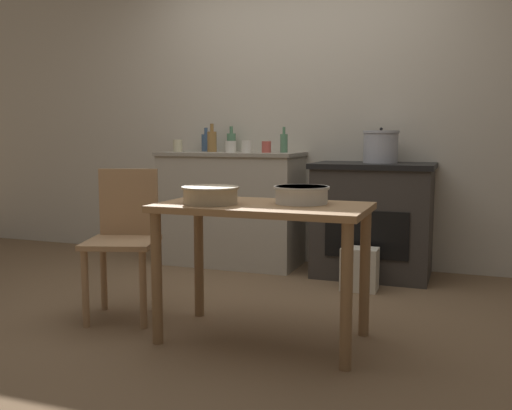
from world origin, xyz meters
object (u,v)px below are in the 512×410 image
Objects in this scene: flour_sack at (360,269)px; bottle_far_left at (206,142)px; bottle_left at (284,143)px; stock_pot at (381,147)px; cup_center_right at (266,147)px; bottle_center_left at (212,141)px; mixing_bowl_large at (210,194)px; stove at (373,219)px; cup_right at (178,146)px; work_table at (263,227)px; cup_center at (247,147)px; bottle_mid_left at (231,142)px; cup_mid_right at (231,147)px; chair at (124,236)px; mixing_bowl_small at (301,194)px.

bottle_far_left is (-1.49, 0.66, 0.87)m from flour_sack.
flour_sack is 1.45× the size of bottle_left.
stock_pot is 2.97× the size of cup_center_right.
stock_pot is 1.15× the size of bottle_center_left.
bottle_left reaches higher than mixing_bowl_large.
stove reaches higher than flour_sack.
bottle_far_left is at bearing 61.12° from cup_right.
cup_right reaches higher than work_table.
bottle_center_left reaches higher than mixing_bowl_large.
cup_center reaches higher than work_table.
bottle_far_left is 0.24m from bottle_mid_left.
stock_pot is 1.32× the size of bottle_far_left.
bottle_far_left is 0.68m from cup_center_right.
work_table is 1.72m from cup_mid_right.
flour_sack is 1.43m from cup_mid_right.
work_table is 1.72m from cup_center_right.
chair is at bearing -107.75° from bottle_left.
bottle_mid_left is at bearing 73.36° from chair.
mixing_bowl_large is 2.88× the size of cup_right.
bottle_far_left reaches higher than flour_sack.
mixing_bowl_small is at bearing -51.88° from bottle_center_left.
flour_sack is (-0.01, -0.46, -0.29)m from stove.
stock_pot is 1.04m from cup_center.
stove is 4.37× the size of bottle_left.
mixing_bowl_large reaches higher than work_table.
bottle_center_left is at bearing 77.52° from chair.
mixing_bowl_small is 1.68m from cup_center_right.
stove reaches higher than mixing_bowl_small.
cup_right is at bearing -118.88° from bottle_far_left.
bottle_left is 2.25× the size of cup_center_right.
bottle_left is (-0.16, 1.76, 0.25)m from mixing_bowl_large.
bottle_far_left is at bearing 146.32° from cup_center.
mixing_bowl_large reaches higher than flour_sack.
cup_right is at bearing -177.80° from stove.
chair reaches higher than mixing_bowl_large.
bottle_center_left reaches higher than stock_pot.
bottle_mid_left is (-1.30, 0.17, 0.03)m from stock_pot.
cup_mid_right is at bearing 164.27° from flour_sack.
stove is 0.94m from bottle_left.
flour_sack is at bearing 75.11° from work_table.
stock_pot is at bearing 83.41° from mixing_bowl_small.
stove is 1.66m from work_table.
bottle_center_left is (-1.23, 1.57, 0.26)m from mixing_bowl_small.
bottle_left reaches higher than chair.
cup_center is at bearing -51.53° from bottle_mid_left.
bottle_center_left is at bearing 178.32° from stove.
bottle_left is at bearing 0.56° from bottle_center_left.
mixing_bowl_small is at bearing 22.14° from mixing_bowl_large.
cup_mid_right is at bearing -9.57° from cup_right.
chair is 4.25× the size of bottle_far_left.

